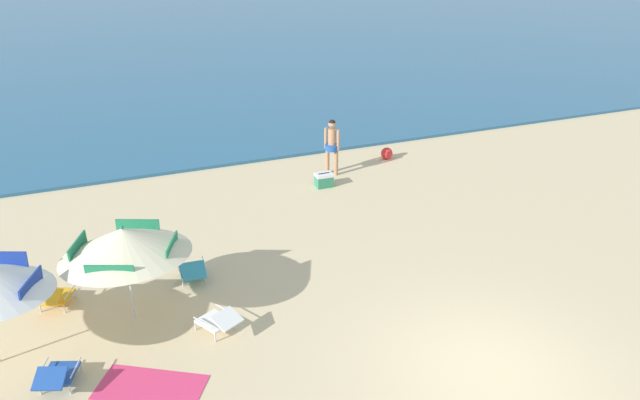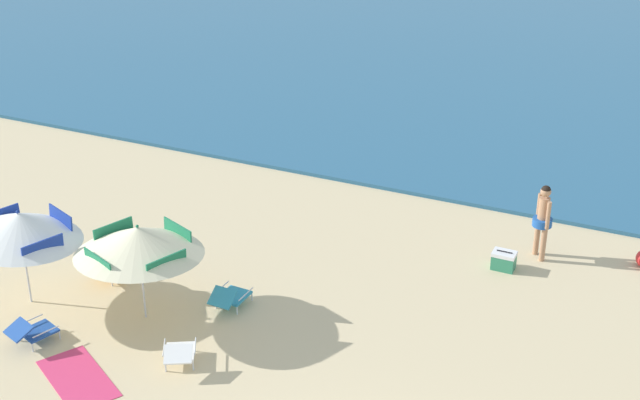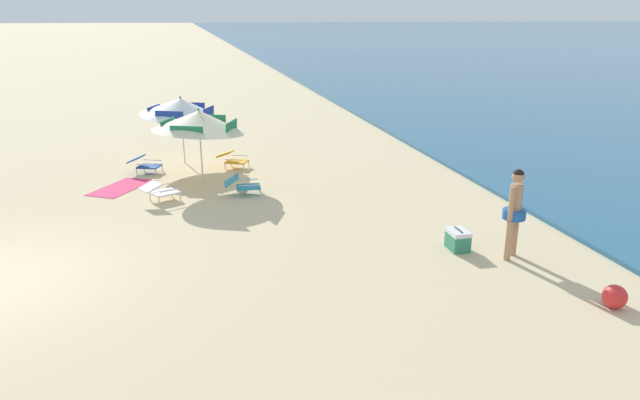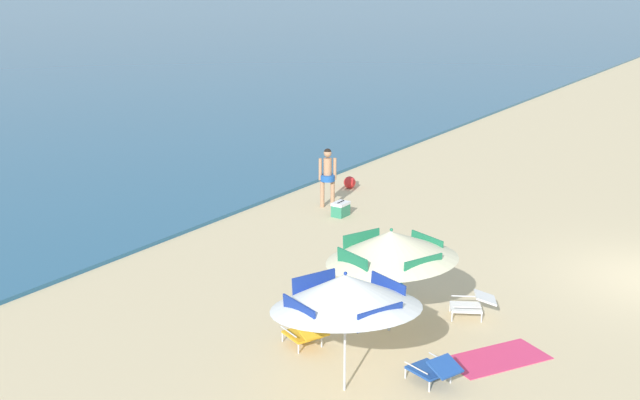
% 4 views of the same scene
% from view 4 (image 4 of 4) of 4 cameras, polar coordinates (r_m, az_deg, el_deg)
% --- Properties ---
extents(beach_umbrella_striped_main, '(3.05, 3.08, 2.08)m').
position_cam_4_polar(beach_umbrella_striped_main, '(15.12, 4.98, -3.19)').
color(beach_umbrella_striped_main, silver).
rests_on(beach_umbrella_striped_main, ground).
extents(beach_umbrella_striped_second, '(3.39, 3.40, 2.13)m').
position_cam_4_polar(beach_umbrella_striped_second, '(12.93, 1.78, -6.40)').
color(beach_umbrella_striped_second, silver).
rests_on(beach_umbrella_striped_second, ground).
extents(lounge_chair_under_umbrella, '(0.80, 1.00, 0.51)m').
position_cam_4_polar(lounge_chair_under_umbrella, '(13.84, 7.96, -11.57)').
color(lounge_chair_under_umbrella, '#1E4799').
rests_on(lounge_chair_under_umbrella, ground).
extents(lounge_chair_beside_umbrella, '(0.87, 1.01, 0.50)m').
position_cam_4_polar(lounge_chair_beside_umbrella, '(16.44, 10.60, -7.14)').
color(lounge_chair_beside_umbrella, white).
rests_on(lounge_chair_beside_umbrella, ground).
extents(lounge_chair_facing_sea, '(0.61, 0.92, 0.53)m').
position_cam_4_polar(lounge_chair_facing_sea, '(17.16, 4.15, -5.93)').
color(lounge_chair_facing_sea, teal).
rests_on(lounge_chair_facing_sea, ground).
extents(lounge_chair_spare_folded, '(0.84, 1.00, 0.50)m').
position_cam_4_polar(lounge_chair_spare_folded, '(14.95, -1.01, -9.26)').
color(lounge_chair_spare_folded, gold).
rests_on(lounge_chair_spare_folded, ground).
extents(person_standing_near_shore, '(0.42, 0.42, 1.72)m').
position_cam_4_polar(person_standing_near_shore, '(23.36, 0.53, 1.87)').
color(person_standing_near_shore, tan).
rests_on(person_standing_near_shore, ground).
extents(cooler_box, '(0.50, 0.36, 0.43)m').
position_cam_4_polar(cooler_box, '(22.69, 1.45, -0.63)').
color(cooler_box, '#2D7F5B').
rests_on(cooler_box, ground).
extents(beach_ball, '(0.38, 0.38, 0.38)m').
position_cam_4_polar(beach_ball, '(25.60, 2.08, 1.24)').
color(beach_ball, red).
rests_on(beach_ball, ground).
extents(beach_towel, '(2.01, 1.70, 0.01)m').
position_cam_4_polar(beach_towel, '(14.98, 12.24, -10.74)').
color(beach_towel, '#DB3866').
rests_on(beach_towel, ground).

